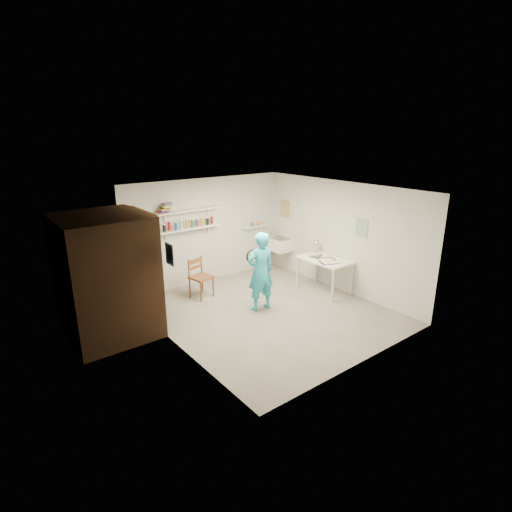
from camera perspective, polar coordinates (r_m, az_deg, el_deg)
floor at (r=7.92m, az=1.79°, el=-8.03°), size 4.00×4.50×0.02m
ceiling at (r=7.21m, az=1.98°, el=9.59°), size 4.00×4.50×0.02m
wall_back at (r=9.26m, az=-7.08°, el=3.62°), size 4.00×0.02×2.40m
wall_front at (r=6.01m, az=15.78°, el=-4.67°), size 4.00×0.02×2.40m
wall_left at (r=6.45m, az=-12.05°, el=-2.87°), size 0.02×4.50×2.40m
wall_right at (r=8.85m, az=11.98°, el=2.71°), size 0.02×4.50×2.40m
doorway_recess at (r=7.43m, az=-15.39°, el=-2.01°), size 0.02×0.90×2.00m
corridor_box at (r=7.20m, az=-20.62°, el=-2.73°), size 1.40×1.50×2.10m
door_lintel at (r=7.17m, az=-15.92°, el=5.97°), size 0.06×1.05×0.10m
door_jamb_near at (r=7.00m, az=-13.64°, el=-3.07°), size 0.06×0.10×2.00m
door_jamb_far at (r=7.88m, az=-16.68°, el=-1.00°), size 0.06×0.10×2.00m
shelf_lower at (r=8.88m, az=-9.46°, el=3.91°), size 1.50×0.22×0.03m
shelf_upper at (r=8.79m, az=-9.58°, el=6.44°), size 1.50×0.22×0.03m
ledge_shelf at (r=9.95m, az=-0.10°, el=4.25°), size 0.70×0.14×0.03m
poster_left at (r=6.39m, az=-12.26°, el=0.24°), size 0.01×0.28×0.36m
poster_right_a at (r=9.98m, az=4.13°, el=6.77°), size 0.01×0.34×0.42m
poster_right_b at (r=8.43m, az=14.84°, el=3.88°), size 0.01×0.30×0.38m
belfast_sink at (r=9.95m, az=3.38°, el=1.72°), size 0.48×0.60×0.30m
man at (r=7.73m, az=0.66°, el=-2.24°), size 0.61×0.43×1.58m
wall_clock at (r=7.80m, az=-0.47°, el=-0.02°), size 0.29×0.06×0.28m
wooden_chair at (r=8.49m, az=-7.85°, el=-3.01°), size 0.50×0.48×0.90m
work_table at (r=8.87m, az=9.71°, el=-2.70°), size 0.68×1.13×0.75m
desk_lamp at (r=9.11m, az=8.62°, el=1.83°), size 0.14×0.14×0.14m
spray_cans at (r=8.86m, az=-9.49°, el=4.54°), size 1.32×0.06×0.17m
book_stack at (r=8.54m, az=-12.82°, el=6.69°), size 0.30×0.14×0.20m
ledge_pots at (r=9.93m, az=-0.10°, el=4.59°), size 0.48×0.07×0.09m
papers at (r=8.75m, az=9.84°, el=-0.29°), size 0.30×0.22×0.03m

